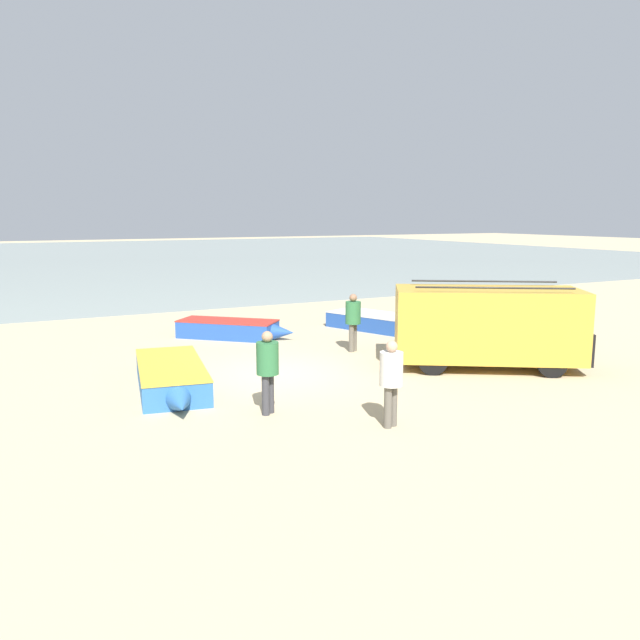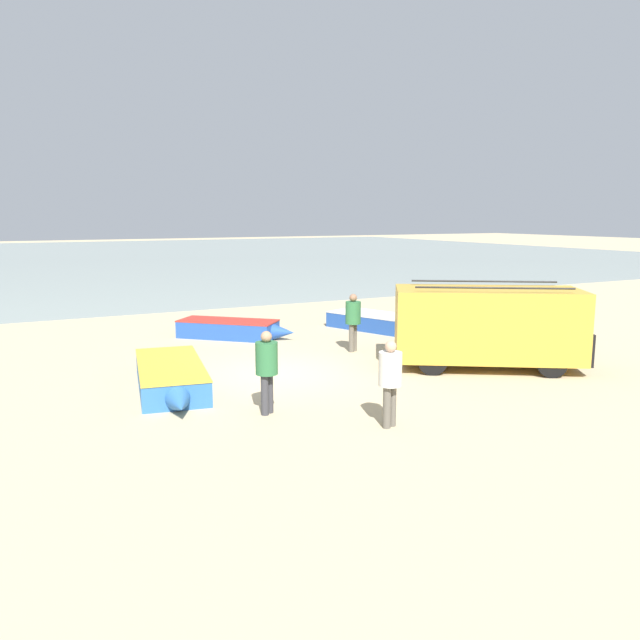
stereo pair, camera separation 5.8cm
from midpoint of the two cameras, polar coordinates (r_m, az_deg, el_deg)
name	(u,v)px [view 1 (the left image)]	position (r m, az deg, el deg)	size (l,w,h in m)	color
ground_plane	(280,374)	(16.67, -3.80, -4.94)	(200.00, 200.00, 0.00)	tan
sea_water	(70,258)	(67.25, -21.90, 5.31)	(120.00, 80.00, 0.01)	#99A89E
parked_van	(488,324)	(17.69, 15.03, -0.39)	(5.35, 4.43, 2.34)	gold
fishing_rowboat_0	(384,323)	(22.91, 5.82, -0.24)	(2.95, 4.96, 0.58)	#234CA3
fishing_rowboat_1	(171,377)	(15.55, -13.54, -5.10)	(2.14, 4.91, 0.61)	#2D66AD
fishing_rowboat_2	(232,329)	(21.66, -8.14, -0.82)	(3.62, 3.43, 0.61)	#234CA3
fisherman_0	(391,376)	(12.38, 6.39, -5.08)	(0.46, 0.46, 1.75)	#5B564C
fisherman_1	(353,317)	(19.17, 2.95, 0.26)	(0.47, 0.47, 1.80)	#5B564C
fisherman_2	(268,365)	(13.15, -4.94, -4.10)	(0.47, 0.47, 1.79)	#38383D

